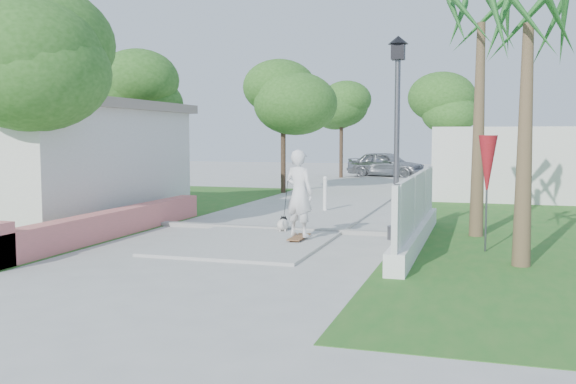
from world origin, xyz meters
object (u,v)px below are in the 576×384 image
(street_lamp, at_px, (397,130))
(dog, at_px, (283,224))
(patio_umbrella, at_px, (487,167))
(skateboarder, at_px, (293,198))
(parked_car, at_px, (386,164))
(bollard, at_px, (325,193))

(street_lamp, distance_m, dog, 3.47)
(patio_umbrella, height_order, skateboarder, patio_umbrella)
(street_lamp, xyz_separation_m, parked_car, (-3.36, 21.48, -1.70))
(parked_car, bearing_deg, dog, -163.97)
(skateboarder, bearing_deg, bollard, -62.45)
(street_lamp, relative_size, patio_umbrella, 1.93)
(street_lamp, distance_m, patio_umbrella, 2.27)
(skateboarder, xyz_separation_m, parked_car, (-1.17, 22.07, -0.20))
(street_lamp, distance_m, parked_car, 21.80)
(parked_car, bearing_deg, patio_umbrella, -152.66)
(dog, height_order, parked_car, parked_car)
(street_lamp, relative_size, skateboarder, 2.23)
(street_lamp, relative_size, parked_car, 1.04)
(skateboarder, xyz_separation_m, dog, (-0.48, 0.79, -0.71))
(skateboarder, height_order, parked_car, skateboarder)
(patio_umbrella, relative_size, skateboarder, 1.15)
(bollard, relative_size, patio_umbrella, 0.47)
(bollard, bearing_deg, skateboarder, -84.28)
(bollard, bearing_deg, street_lamp, -59.04)
(dog, bearing_deg, patio_umbrella, -28.16)
(dog, distance_m, parked_car, 21.30)
(bollard, xyz_separation_m, dog, (0.03, -4.30, -0.37))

